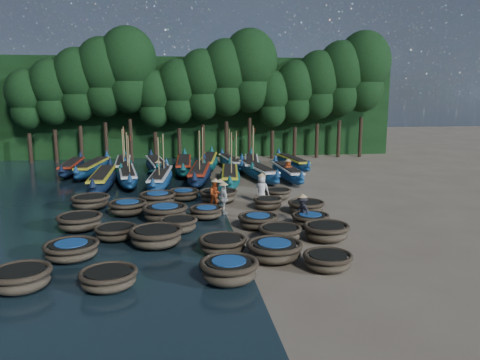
{
  "coord_description": "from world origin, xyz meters",
  "views": [
    {
      "loc": [
        -2.66,
        -25.63,
        6.48
      ],
      "look_at": [
        1.2,
        1.86,
        1.3
      ],
      "focal_mm": 35.0,
      "sensor_mm": 36.0,
      "label": 1
    }
  ],
  "objects": [
    {
      "name": "coracle_10",
      "position": [
        -7.25,
        -3.22,
        0.44
      ],
      "size": [
        2.38,
        2.38,
        0.78
      ],
      "rotation": [
        0.0,
        0.0,
        0.22
      ],
      "color": "brown",
      "rests_on": "ground"
    },
    {
      "name": "coracle_24",
      "position": [
        3.56,
        1.92,
        0.38
      ],
      "size": [
        1.71,
        1.71,
        0.66
      ],
      "rotation": [
        0.0,
        0.0,
        -0.05
      ],
      "color": "brown",
      "rests_on": "ground"
    },
    {
      "name": "coracle_15",
      "position": [
        -5.25,
        -0.65,
        0.44
      ],
      "size": [
        2.49,
        2.49,
        0.77
      ],
      "rotation": [
        0.0,
        0.0,
        0.37
      ],
      "color": "brown",
      "rests_on": "ground"
    },
    {
      "name": "tree_0",
      "position": [
        -16.0,
        20.0,
        5.97
      ],
      "size": [
        3.68,
        3.68,
        8.68
      ],
      "color": "black",
      "rests_on": "ground"
    },
    {
      "name": "coracle_13",
      "position": [
        1.25,
        -4.07,
        0.39
      ],
      "size": [
        2.05,
        2.05,
        0.67
      ],
      "rotation": [
        0.0,
        0.0,
        0.14
      ],
      "color": "brown",
      "rests_on": "ground"
    },
    {
      "name": "fisherman_1",
      "position": [
        -0.14,
        0.71,
        0.88
      ],
      "size": [
        0.52,
        0.62,
        1.71
      ],
      "rotation": [
        0.0,
        0.0,
        4.94
      ],
      "color": "#186366",
      "rests_on": "ground"
    },
    {
      "name": "coracle_4",
      "position": [
        2.85,
        -9.77,
        0.37
      ],
      "size": [
        2.2,
        2.2,
        0.64
      ],
      "rotation": [
        0.0,
        0.0,
        -0.34
      ],
      "color": "brown",
      "rests_on": "ground"
    },
    {
      "name": "fisherman_2",
      "position": [
        -0.45,
        0.16,
        0.88
      ],
      "size": [
        0.91,
        0.77,
        1.85
      ],
      "rotation": [
        0.0,
        0.0,
        0.19
      ],
      "color": "#AC3E16",
      "rests_on": "ground"
    },
    {
      "name": "coracle_22",
      "position": [
        -2.2,
        2.47,
        0.38
      ],
      "size": [
        2.23,
        2.23,
        0.66
      ],
      "rotation": [
        0.0,
        0.0,
        -0.32
      ],
      "color": "brown",
      "rests_on": "ground"
    },
    {
      "name": "coracle_16",
      "position": [
        -3.23,
        -2.23,
        0.49
      ],
      "size": [
        2.43,
        2.43,
        0.85
      ],
      "rotation": [
        0.0,
        0.0,
        -0.16
      ],
      "color": "brown",
      "rests_on": "ground"
    },
    {
      "name": "coracle_3",
      "position": [
        1.1,
        -8.55,
        0.44
      ],
      "size": [
        2.74,
        2.74,
        0.76
      ],
      "rotation": [
        0.0,
        0.0,
        -0.43
      ],
      "color": "brown",
      "rests_on": "ground"
    },
    {
      "name": "long_boat_13",
      "position": [
        -1.94,
        12.77,
        0.6
      ],
      "size": [
        1.88,
        9.0,
        1.59
      ],
      "rotation": [
        0.0,
        0.0,
        -0.04
      ],
      "color": "#0D4A4C",
      "rests_on": "ground"
    },
    {
      "name": "coracle_17",
      "position": [
        -1.11,
        -1.96,
        0.36
      ],
      "size": [
        2.18,
        2.18,
        0.63
      ],
      "rotation": [
        0.0,
        0.0,
        -0.42
      ],
      "color": "brown",
      "rests_on": "ground"
    },
    {
      "name": "long_boat_17",
      "position": [
        7.43,
        13.57,
        0.54
      ],
      "size": [
        2.16,
        7.95,
        1.41
      ],
      "rotation": [
        0.0,
        0.0,
        0.1
      ],
      "color": "navy",
      "rests_on": "ground"
    },
    {
      "name": "fisherman_3",
      "position": [
        3.5,
        -3.85,
        0.8
      ],
      "size": [
        0.91,
        1.12,
        1.71
      ],
      "rotation": [
        0.0,
        0.0,
        5.14
      ],
      "color": "black",
      "rests_on": "ground"
    },
    {
      "name": "long_boat_15",
      "position": [
        2.18,
        14.41,
        0.53
      ],
      "size": [
        2.21,
        7.86,
        3.36
      ],
      "rotation": [
        0.0,
        0.0,
        0.11
      ],
      "color": "navy",
      "rests_on": "ground"
    },
    {
      "name": "foliage_wall",
      "position": [
        0.0,
        23.5,
        5.0
      ],
      "size": [
        40.0,
        3.0,
        10.0
      ],
      "primitive_type": "cube",
      "color": "black",
      "rests_on": "ground"
    },
    {
      "name": "tree_2",
      "position": [
        -11.4,
        20.0,
        7.32
      ],
      "size": [
        4.51,
        4.51,
        10.63
      ],
      "color": "black",
      "rests_on": "ground"
    },
    {
      "name": "tree_10",
      "position": [
        7.0,
        20.0,
        5.97
      ],
      "size": [
        3.68,
        3.68,
        8.68
      ],
      "color": "black",
      "rests_on": "ground"
    },
    {
      "name": "coracle_11",
      "position": [
        -5.37,
        -4.97,
        0.37
      ],
      "size": [
        2.19,
        2.19,
        0.64
      ],
      "rotation": [
        0.0,
        0.0,
        0.31
      ],
      "color": "brown",
      "rests_on": "ground"
    },
    {
      "name": "tree_4",
      "position": [
        -6.8,
        20.0,
        8.67
      ],
      "size": [
        5.34,
        5.34,
        12.58
      ],
      "color": "black",
      "rests_on": "ground"
    },
    {
      "name": "long_boat_8",
      "position": [
        5.73,
        8.48,
        0.55
      ],
      "size": [
        1.57,
        8.15,
        1.43
      ],
      "rotation": [
        0.0,
        0.0,
        0.02
      ],
      "color": "navy",
      "rests_on": "ground"
    },
    {
      "name": "long_boat_11",
      "position": [
        -6.93,
        13.5,
        0.59
      ],
      "size": [
        2.11,
        8.74,
        3.72
      ],
      "rotation": [
        0.0,
        0.0,
        0.07
      ],
      "color": "#0D4A4C",
      "rests_on": "ground"
    },
    {
      "name": "long_boat_10",
      "position": [
        -9.16,
        12.59,
        0.58
      ],
      "size": [
        2.58,
        8.66,
        1.54
      ],
      "rotation": [
        0.0,
        0.0,
        -0.13
      ],
      "color": "navy",
      "rests_on": "ground"
    },
    {
      "name": "long_boat_6",
      "position": [
        1.22,
        7.22,
        0.58
      ],
      "size": [
        2.47,
        8.48,
        3.63
      ],
      "rotation": [
        0.0,
        0.0,
        -0.12
      ],
      "color": "#0D4A4C",
      "rests_on": "ground"
    },
    {
      "name": "coracle_7",
      "position": [
        -0.83,
        -7.46,
        0.4
      ],
      "size": [
        2.04,
        2.04,
        0.71
      ],
      "rotation": [
        0.0,
        0.0,
        0.11
      ],
      "color": "brown",
      "rests_on": "ground"
    },
    {
      "name": "long_boat_14",
      "position": [
        0.19,
        14.25,
        0.6
      ],
      "size": [
        2.83,
        8.92,
        1.59
      ],
      "rotation": [
        0.0,
        0.0,
        -0.15
      ],
      "color": "#0D4A4C",
      "rests_on": "ground"
    },
    {
      "name": "tree_5",
      "position": [
        -4.5,
        20.0,
        5.97
      ],
      "size": [
        3.68,
        3.68,
        8.68
      ],
      "color": "black",
      "rests_on": "ground"
    },
    {
      "name": "long_boat_5",
      "position": [
        -0.85,
        8.57,
        0.62
      ],
      "size": [
        2.81,
        9.11,
        3.9
      ],
      "rotation": [
        0.0,
        0.0,
        -0.14
      ],
      "color": "#0E1A33",
      "rests_on": "ground"
    },
    {
      "name": "tree_6",
      "position": [
        -2.2,
        20.0,
        6.65
      ],
      "size": [
        4.09,
        4.09,
        9.65
      ],
      "color": "black",
      "rests_on": "ground"
    },
    {
      "name": "long_boat_2",
      "position": [
        -7.64,
        7.1,
        0.61
      ],
      "size": [
        1.69,
        9.15,
        1.61
      ],
      "rotation": [
        0.0,
        0.0,
        0.01
      ],
      "color": "#0E1A33",
      "rests_on": "ground"
    },
    {
      "name": "coracle_18",
      "position": [
        2.48,
        -0.37,
        0.37
      ],
      "size": [
        1.76,
        1.76,
        0.65
      ],
      "rotation": [
        0.0,
        0.0,
        -0.16
      ],
      "color": "brown",
      "rests_on": "ground"
    },
    {
      "name": "long_boat_7",
      "position": [
        3.55,
        8.94,
        0.59
      ],
      "size": [
        2.8,
        8.72,
        1.55
      ],
      "rotation": [
        0.0,
        0.0,
        0.15
      ],
      "color": "navy",
      "rests_on": "ground"
    },
    {
      "name": "tree_3",
      "position": [
        -9.1,
        20.0,
        8.0
      ],
      "size": [
        4.92,
        4.92,
        11.6
      ],
      "color": "black",
      "rests_on": "ground"
    },
    {
      "name": "tree_9",
      "position": [
        4.7,
        20.0,
        8.67
      ],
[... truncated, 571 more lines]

